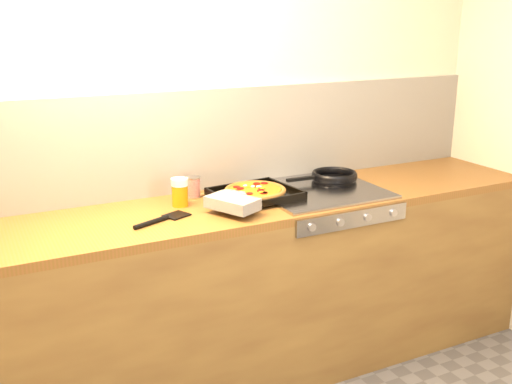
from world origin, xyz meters
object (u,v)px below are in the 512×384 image
frying_pan (333,177)px  tomato_can (193,187)px  pizza_on_tray (248,194)px  juice_glass (180,192)px

frying_pan → tomato_can: tomato_can is taller
frying_pan → tomato_can: (-0.74, 0.10, 0.01)m
tomato_can → pizza_on_tray: bearing=-46.5°
pizza_on_tray → frying_pan: bearing=10.9°
juice_glass → frying_pan: bearing=0.3°
frying_pan → juice_glass: (-0.84, -0.00, 0.03)m
frying_pan → juice_glass: size_ratio=3.08×
pizza_on_tray → juice_glass: size_ratio=3.85×
frying_pan → tomato_can: 0.75m
frying_pan → tomato_can: size_ratio=4.05×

